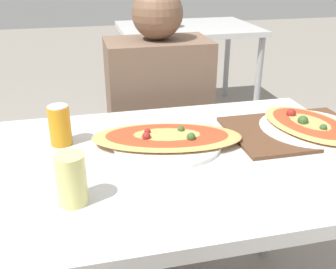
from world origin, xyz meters
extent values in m
cube|color=silver|center=(0.00, 0.00, 0.74)|extent=(1.21, 0.78, 0.04)
cylinder|color=#99999E|center=(-0.55, 0.33, 0.36)|extent=(0.05, 0.05, 0.72)
cylinder|color=#99999E|center=(0.55, 0.33, 0.36)|extent=(0.05, 0.05, 0.72)
cube|color=#3F2D1E|center=(0.11, 0.65, 0.44)|extent=(0.40, 0.40, 0.04)
cube|color=#3F2D1E|center=(0.11, 0.83, 0.66)|extent=(0.38, 0.03, 0.40)
cylinder|color=#38383D|center=(0.28, 0.48, 0.21)|extent=(0.03, 0.03, 0.42)
cylinder|color=#38383D|center=(-0.06, 0.48, 0.21)|extent=(0.03, 0.03, 0.42)
cylinder|color=#38383D|center=(0.28, 0.82, 0.21)|extent=(0.03, 0.03, 0.42)
cylinder|color=#38383D|center=(-0.06, 0.82, 0.21)|extent=(0.03, 0.03, 0.42)
cylinder|color=#2D2D38|center=(0.20, 0.51, 0.23)|extent=(0.10, 0.10, 0.46)
cylinder|color=#2D2D38|center=(0.01, 0.51, 0.23)|extent=(0.10, 0.10, 0.46)
cube|color=brown|center=(0.11, 0.62, 0.72)|extent=(0.43, 0.27, 0.51)
sphere|color=brown|center=(0.11, 0.62, 1.07)|extent=(0.21, 0.21, 0.21)
cylinder|color=white|center=(0.02, 0.08, 0.76)|extent=(0.34, 0.34, 0.01)
ellipsoid|color=tan|center=(0.02, 0.08, 0.78)|extent=(0.49, 0.30, 0.02)
ellipsoid|color=#B24223|center=(0.02, 0.08, 0.79)|extent=(0.41, 0.25, 0.01)
sphere|color=#335928|center=(0.08, 0.04, 0.80)|extent=(0.03, 0.03, 0.03)
sphere|color=maroon|center=(-0.03, 0.11, 0.79)|extent=(0.02, 0.02, 0.02)
sphere|color=#335928|center=(0.07, 0.10, 0.79)|extent=(0.02, 0.02, 0.02)
sphere|color=maroon|center=(-0.04, 0.07, 0.79)|extent=(0.03, 0.03, 0.03)
cylinder|color=orange|center=(-0.30, 0.16, 0.82)|extent=(0.07, 0.07, 0.12)
cylinder|color=silver|center=(-0.30, 0.16, 0.88)|extent=(0.06, 0.06, 0.00)
cylinder|color=#E0DB7F|center=(-0.26, -0.17, 0.82)|extent=(0.07, 0.07, 0.13)
cube|color=brown|center=(0.45, 0.07, 0.76)|extent=(0.43, 0.31, 0.01)
cylinder|color=white|center=(0.50, 0.07, 0.76)|extent=(0.32, 0.32, 0.01)
ellipsoid|color=tan|center=(0.50, 0.07, 0.78)|extent=(0.31, 0.40, 0.02)
ellipsoid|color=#B24223|center=(0.50, 0.07, 0.79)|extent=(0.25, 0.33, 0.01)
sphere|color=#335928|center=(0.51, 0.01, 0.79)|extent=(0.02, 0.02, 0.02)
sphere|color=#335928|center=(0.47, 0.07, 0.80)|extent=(0.03, 0.03, 0.03)
sphere|color=maroon|center=(0.47, 0.14, 0.80)|extent=(0.03, 0.03, 0.03)
cube|color=silver|center=(0.67, 2.17, 0.74)|extent=(1.10, 0.80, 0.04)
ellipsoid|color=#4C4751|center=(0.45, 2.17, 0.82)|extent=(0.32, 0.24, 0.12)
cylinder|color=#99999E|center=(0.17, 1.82, 0.36)|extent=(0.05, 0.05, 0.72)
cylinder|color=#99999E|center=(1.17, 1.82, 0.36)|extent=(0.05, 0.05, 0.72)
cylinder|color=#99999E|center=(0.17, 2.52, 0.36)|extent=(0.05, 0.05, 0.72)
cylinder|color=#99999E|center=(1.17, 2.52, 0.36)|extent=(0.05, 0.05, 0.72)
camera|label=1|loc=(-0.22, -0.98, 1.29)|focal=42.00mm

